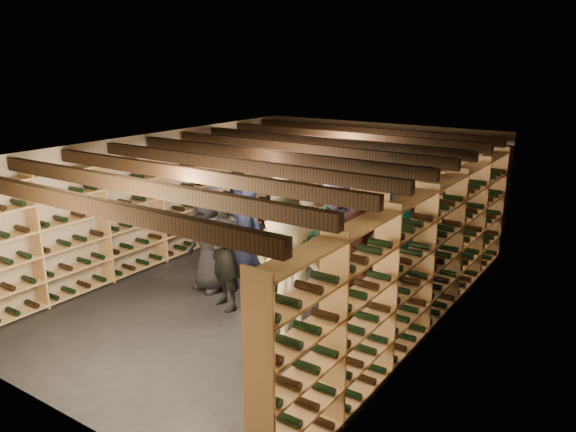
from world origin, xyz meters
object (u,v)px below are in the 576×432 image
(person_2, at_px, (284,262))
(person_8, at_px, (361,276))
(person_3, at_px, (291,276))
(person_10, at_px, (323,253))
(crate_loose, at_px, (339,247))
(crate_stack_left, at_px, (343,237))
(person_11, at_px, (335,230))
(person_6, at_px, (244,226))
(person_7, at_px, (279,219))
(person_4, at_px, (403,265))
(crate_stack_right, at_px, (327,252))
(person_0, at_px, (209,239))
(person_1, at_px, (226,252))
(person_5, at_px, (243,224))
(person_9, at_px, (308,226))
(person_12, at_px, (402,237))

(person_2, xyz_separation_m, person_8, (1.13, 0.18, -0.03))
(person_3, relative_size, person_10, 1.23)
(crate_loose, bearing_deg, crate_stack_left, -35.01)
(crate_stack_left, relative_size, person_11, 0.36)
(person_6, xyz_separation_m, person_7, (0.37, 0.54, 0.06))
(person_3, bearing_deg, crate_loose, 89.18)
(person_4, xyz_separation_m, person_11, (-1.48, 0.60, 0.12))
(crate_loose, bearing_deg, person_3, -70.87)
(crate_stack_right, distance_m, person_0, 2.54)
(person_1, relative_size, person_4, 1.08)
(person_3, distance_m, person_6, 2.60)
(person_4, xyz_separation_m, person_5, (-3.35, 0.50, -0.07))
(person_2, distance_m, person_9, 2.37)
(crate_loose, height_order, person_3, person_3)
(person_2, distance_m, person_11, 1.73)
(crate_stack_right, relative_size, crate_loose, 1.17)
(person_4, distance_m, person_10, 1.31)
(crate_stack_left, height_order, person_5, person_5)
(crate_stack_left, bearing_deg, person_7, -111.60)
(person_1, bearing_deg, person_3, 7.27)
(person_3, bearing_deg, person_11, 84.05)
(person_6, distance_m, person_11, 1.61)
(person_2, distance_m, person_8, 1.14)
(person_11, bearing_deg, person_1, -120.43)
(person_6, relative_size, person_8, 0.98)
(person_7, bearing_deg, person_4, 5.82)
(crate_loose, relative_size, person_11, 0.26)
(person_8, relative_size, person_11, 0.97)
(person_7, relative_size, person_9, 1.22)
(person_5, distance_m, person_8, 3.46)
(crate_stack_left, relative_size, crate_stack_right, 1.16)
(crate_stack_left, relative_size, person_3, 0.36)
(person_2, relative_size, person_7, 0.99)
(person_0, distance_m, person_11, 2.09)
(crate_loose, xyz_separation_m, person_3, (1.26, -3.63, 0.86))
(person_9, height_order, person_11, person_11)
(crate_stack_right, xyz_separation_m, crate_loose, (-0.10, 0.64, -0.08))
(crate_loose, relative_size, person_1, 0.28)
(person_0, relative_size, person_12, 0.98)
(person_10, xyz_separation_m, person_11, (-0.16, 0.64, 0.18))
(person_5, relative_size, person_8, 0.83)
(crate_stack_left, bearing_deg, person_4, -44.21)
(person_3, bearing_deg, person_2, 114.10)
(crate_stack_right, bearing_deg, crate_loose, 99.06)
(person_6, bearing_deg, person_9, 64.09)
(crate_stack_left, xyz_separation_m, person_1, (-0.29, -3.19, 0.56))
(person_4, bearing_deg, person_6, 166.35)
(person_3, bearing_deg, person_7, 108.20)
(person_5, xyz_separation_m, person_12, (2.89, 0.54, 0.13))
(crate_stack_right, xyz_separation_m, person_8, (1.90, -2.41, 0.75))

